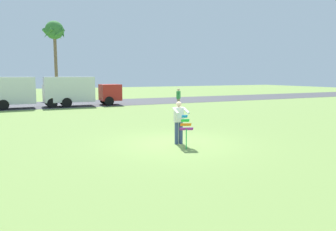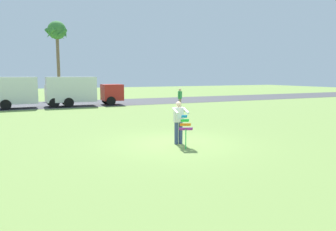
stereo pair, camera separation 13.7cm
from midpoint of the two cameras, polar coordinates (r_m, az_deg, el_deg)
ground_plane at (r=13.19m, az=1.59°, el=-4.97°), size 120.00×120.00×0.00m
road_strip at (r=32.59m, az=-14.81°, el=2.08°), size 120.00×8.00×0.01m
person_kite_flyer at (r=12.91m, az=2.22°, el=-0.95°), size 0.60×0.70×1.73m
kite_held at (r=12.18m, az=3.42°, el=-1.90°), size 0.57×0.72×1.25m
parked_truck_white_box at (r=29.58m, az=-24.61°, el=3.90°), size 6.77×2.29×2.62m
parked_truck_red_cab at (r=30.04m, az=-15.14°, el=4.34°), size 6.73×2.19×2.62m
palm_tree_right_near at (r=40.69m, az=-19.03°, el=13.58°), size 2.58×2.71×9.03m
person_walker_far at (r=25.80m, az=2.29°, el=3.09°), size 0.45×0.40×1.73m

